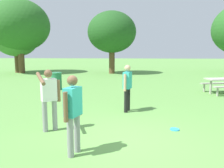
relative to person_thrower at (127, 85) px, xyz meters
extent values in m
plane|color=#609947|center=(0.02, -2.60, -0.94)|extent=(120.00, 120.00, 0.00)
cylinder|color=black|center=(0.04, 0.12, -0.53)|extent=(0.13, 0.13, 0.82)
cylinder|color=black|center=(-0.04, -0.12, -0.53)|extent=(0.13, 0.13, 0.82)
cube|color=#33B2AD|center=(0.00, 0.00, 0.17)|extent=(0.32, 0.43, 0.58)
sphere|color=tan|center=(0.00, 0.00, 0.59)|extent=(0.21, 0.21, 0.21)
cylinder|color=tan|center=(0.08, 0.25, 0.12)|extent=(0.09, 0.09, 0.58)
cylinder|color=tan|center=(-0.08, -0.25, 0.12)|extent=(0.09, 0.09, 0.58)
cylinder|color=gray|center=(-1.07, -3.50, -0.53)|extent=(0.13, 0.13, 0.82)
cylinder|color=gray|center=(-1.00, -3.25, -0.53)|extent=(0.13, 0.13, 0.82)
cube|color=#33B2AD|center=(-1.04, -3.37, 0.17)|extent=(0.32, 0.43, 0.58)
sphere|color=brown|center=(-1.04, -3.37, 0.59)|extent=(0.21, 0.21, 0.21)
cylinder|color=brown|center=(-1.11, -3.62, 0.12)|extent=(0.09, 0.09, 0.58)
cylinder|color=brown|center=(-0.96, -3.13, 0.12)|extent=(0.09, 0.09, 0.58)
cylinder|color=gray|center=(-1.91, -2.01, -0.53)|extent=(0.13, 0.13, 0.82)
cylinder|color=gray|center=(-2.12, -2.16, -0.53)|extent=(0.13, 0.13, 0.82)
cube|color=white|center=(-2.01, -2.09, 0.17)|extent=(0.44, 0.40, 0.58)
sphere|color=brown|center=(-2.01, -2.09, 0.59)|extent=(0.21, 0.21, 0.21)
cylinder|color=brown|center=(-1.80, -1.93, 0.12)|extent=(0.09, 0.09, 0.58)
cylinder|color=brown|center=(-2.06, -2.46, 0.51)|extent=(0.41, 0.52, 0.28)
cylinder|color=#2D9EDB|center=(1.32, -1.74, -0.93)|extent=(0.25, 0.25, 0.03)
cube|color=#B2ADA3|center=(4.72, 3.71, -0.20)|extent=(1.82, 1.11, 0.06)
cube|color=#A49F96|center=(4.59, 4.27, -0.50)|extent=(1.72, 0.62, 0.05)
cylinder|color=#A49F96|center=(4.07, 3.56, -0.59)|extent=(0.11, 0.11, 0.71)
cylinder|color=#A49F96|center=(4.19, 3.00, -0.73)|extent=(0.09, 0.09, 0.41)
cylinder|color=#A49F96|center=(3.94, 4.13, -0.73)|extent=(0.09, 0.09, 0.41)
cylinder|color=#237047|center=(-3.94, 4.15, -0.49)|extent=(0.56, 0.56, 0.90)
cylinder|color=#2E8657|center=(-3.94, 4.15, -0.01)|extent=(0.59, 0.59, 0.06)
cylinder|color=brown|center=(-11.05, 13.51, 0.17)|extent=(0.53, 0.53, 2.22)
ellipsoid|color=#3D7A33|center=(-11.05, 13.51, 2.43)|extent=(4.18, 4.18, 3.55)
cylinder|color=brown|center=(-10.40, 13.02, 0.54)|extent=(0.59, 0.59, 2.96)
ellipsoid|color=#286023|center=(-10.40, 13.02, 3.58)|extent=(5.68, 5.68, 4.82)
cylinder|color=brown|center=(-1.66, 13.34, 0.37)|extent=(0.54, 0.54, 2.63)
ellipsoid|color=#21511E|center=(-1.66, 13.34, 2.92)|extent=(4.50, 4.50, 3.83)
camera|label=1|loc=(0.10, -7.61, 1.17)|focal=35.51mm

